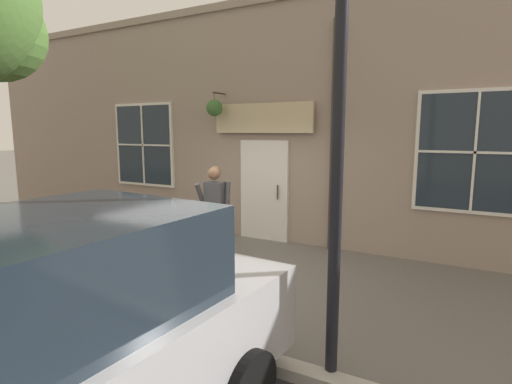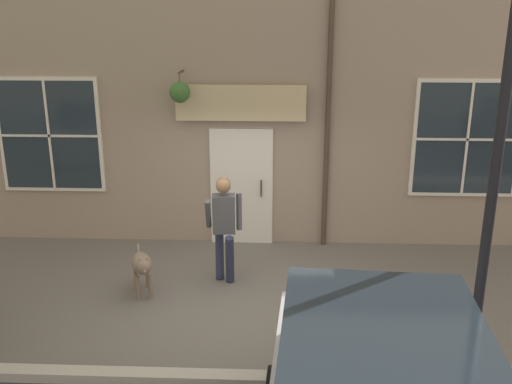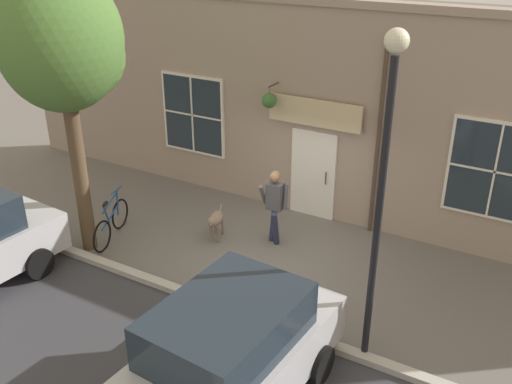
{
  "view_description": "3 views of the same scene",
  "coord_description": "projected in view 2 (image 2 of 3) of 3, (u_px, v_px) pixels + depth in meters",
  "views": [
    {
      "loc": [
        5.19,
        3.75,
        2.29
      ],
      "look_at": [
        -1.34,
        0.17,
        1.15
      ],
      "focal_mm": 28.0,
      "sensor_mm": 36.0,
      "label": 1
    },
    {
      "loc": [
        7.47,
        0.58,
        3.99
      ],
      "look_at": [
        -0.43,
        0.24,
        1.5
      ],
      "focal_mm": 40.0,
      "sensor_mm": 36.0,
      "label": 2
    },
    {
      "loc": [
        8.97,
        4.79,
        6.34
      ],
      "look_at": [
        -0.33,
        -0.57,
        1.23
      ],
      "focal_mm": 40.0,
      "sensor_mm": 36.0,
      "label": 3
    }
  ],
  "objects": [
    {
      "name": "dog_on_leash",
      "position": [
        142.0,
        265.0,
        8.28
      ],
      "size": [
        0.97,
        0.47,
        0.73
      ],
      "color": "#7F6B5B",
      "rests_on": "ground_plane"
    },
    {
      "name": "storefront_facade",
      "position": [
        247.0,
        105.0,
        9.83
      ],
      "size": [
        0.95,
        18.0,
        4.94
      ],
      "color": "gray",
      "rests_on": "ground_plane"
    },
    {
      "name": "ground_plane",
      "position": [
        238.0,
        299.0,
        8.34
      ],
      "size": [
        90.0,
        90.0,
        0.0
      ],
      "primitive_type": "plane",
      "color": "#66605B"
    },
    {
      "name": "pedestrian_walking",
      "position": [
        224.0,
        220.0,
        8.6
      ],
      "size": [
        0.56,
        0.55,
        1.68
      ],
      "color": "#282D47",
      "rests_on": "ground_plane"
    },
    {
      "name": "street_lamp",
      "position": [
        507.0,
        84.0,
        5.42
      ],
      "size": [
        0.32,
        0.32,
        5.17
      ],
      "color": "black",
      "rests_on": "ground_plane"
    }
  ]
}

